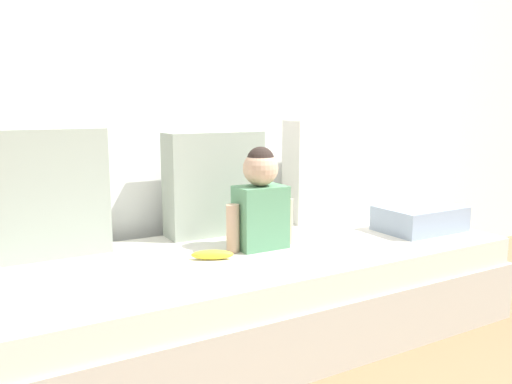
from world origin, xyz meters
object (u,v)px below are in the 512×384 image
at_px(throw_pillow_center, 214,183).
at_px(banana, 212,255).
at_px(couch, 250,295).
at_px(throw_pillow_right, 336,169).
at_px(throw_pillow_left, 51,193).
at_px(folded_blanket, 420,218).
at_px(toddler, 261,200).

bearing_deg(throw_pillow_center, banana, -116.96).
relative_size(couch, throw_pillow_right, 3.98).
bearing_deg(throw_pillow_left, throw_pillow_center, 0.00).
distance_m(throw_pillow_center, banana, 0.49).
distance_m(throw_pillow_left, folded_blanket, 1.71).
relative_size(throw_pillow_right, toddler, 1.35).
bearing_deg(throw_pillow_center, toddler, -79.36).
bearing_deg(toddler, throw_pillow_right, 26.12).
bearing_deg(couch, throw_pillow_center, 90.00).
relative_size(couch, folded_blanket, 5.91).
bearing_deg(throw_pillow_center, throw_pillow_right, 0.00).
relative_size(throw_pillow_center, banana, 2.87).
height_order(toddler, banana, toddler).
bearing_deg(folded_blanket, throw_pillow_center, 153.26).
bearing_deg(banana, throw_pillow_left, 144.33).
relative_size(throw_pillow_left, throw_pillow_center, 1.06).
xyz_separation_m(throw_pillow_center, throw_pillow_right, (0.73, 0.00, 0.02)).
height_order(throw_pillow_right, banana, throw_pillow_right).
height_order(throw_pillow_left, toddler, throw_pillow_left).
bearing_deg(toddler, banana, -167.66).
bearing_deg(throw_pillow_right, toddler, -153.88).
height_order(throw_pillow_center, toddler, throw_pillow_center).
bearing_deg(throw_pillow_center, folded_blanket, -26.74).
height_order(throw_pillow_center, banana, throw_pillow_center).
bearing_deg(throw_pillow_center, throw_pillow_left, 180.00).
bearing_deg(toddler, folded_blanket, -8.50).
xyz_separation_m(throw_pillow_left, banana, (0.54, -0.39, -0.24)).
relative_size(toddler, banana, 2.59).
bearing_deg(throw_pillow_left, toddler, -22.49).
bearing_deg(banana, throw_pillow_center, 63.04).
relative_size(couch, toddler, 5.38).
height_order(throw_pillow_left, throw_pillow_right, throw_pillow_right).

